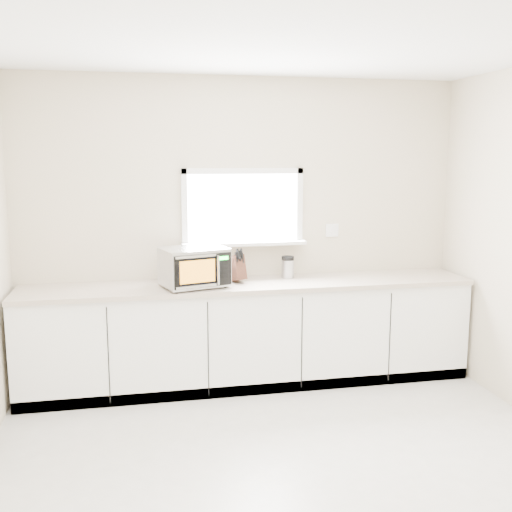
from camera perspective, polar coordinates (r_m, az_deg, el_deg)
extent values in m
plane|color=beige|center=(3.99, 4.27, -20.73)|extent=(4.00, 4.00, 0.00)
cube|color=beige|center=(5.44, -1.29, 2.57)|extent=(4.00, 0.02, 2.70)
cube|color=white|center=(5.40, -1.27, 4.66)|extent=(1.00, 0.02, 0.60)
cube|color=white|center=(5.38, -1.13, 1.20)|extent=(1.12, 0.16, 0.03)
cube|color=white|center=(5.37, -1.25, 8.10)|extent=(1.10, 0.04, 0.05)
cube|color=white|center=(5.43, -1.23, 1.22)|extent=(1.10, 0.04, 0.05)
cube|color=white|center=(5.32, -6.83, 4.52)|extent=(0.05, 0.04, 0.70)
cube|color=white|center=(5.51, 4.16, 4.73)|extent=(0.05, 0.04, 0.70)
cube|color=white|center=(5.64, 7.26, 2.45)|extent=(0.12, 0.01, 0.12)
cube|color=white|center=(5.34, -0.67, -7.56)|extent=(3.92, 0.60, 0.88)
cube|color=#B5AA95|center=(5.21, -0.66, -2.75)|extent=(3.92, 0.64, 0.04)
cylinder|color=black|center=(4.86, -7.59, -3.41)|extent=(0.02, 0.02, 0.02)
cylinder|color=black|center=(5.14, -8.77, -2.72)|extent=(0.02, 0.02, 0.02)
cylinder|color=black|center=(5.02, -2.95, -2.93)|extent=(0.02, 0.02, 0.02)
cylinder|color=black|center=(5.29, -4.34, -2.28)|extent=(0.02, 0.02, 0.02)
cube|color=#BABCC2|center=(5.04, -5.93, -1.03)|extent=(0.60, 0.52, 0.31)
cube|color=black|center=(4.86, -5.05, -1.42)|extent=(0.48, 0.15, 0.27)
cube|color=#FFA626|center=(4.83, -5.58, -1.48)|extent=(0.29, 0.09, 0.19)
cylinder|color=silver|center=(4.88, -3.60, -1.34)|extent=(0.02, 0.02, 0.24)
cube|color=black|center=(4.92, -3.15, -1.25)|extent=(0.12, 0.04, 0.27)
cube|color=#19FF33|center=(4.90, -3.13, -0.20)|extent=(0.08, 0.03, 0.03)
cube|color=silver|center=(5.02, -5.96, 0.75)|extent=(0.60, 0.52, 0.01)
cube|color=#402217|center=(5.20, -1.86, -1.14)|extent=(0.16, 0.23, 0.25)
cube|color=black|center=(5.13, -1.88, -0.15)|extent=(0.03, 0.04, 0.09)
cube|color=black|center=(5.14, -1.59, -0.01)|extent=(0.03, 0.04, 0.09)
cube|color=black|center=(5.16, -1.30, -0.20)|extent=(0.03, 0.04, 0.09)
cube|color=black|center=(5.13, -1.74, 0.20)|extent=(0.03, 0.04, 0.09)
cube|color=black|center=(5.15, -1.40, 0.23)|extent=(0.03, 0.04, 0.09)
cylinder|color=#96553A|center=(5.36, -6.11, -0.63)|extent=(0.30, 0.07, 0.30)
cylinder|color=#BABCC2|center=(5.41, 3.04, -1.23)|extent=(0.13, 0.13, 0.16)
cylinder|color=black|center=(5.39, 3.05, -0.18)|extent=(0.12, 0.12, 0.04)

